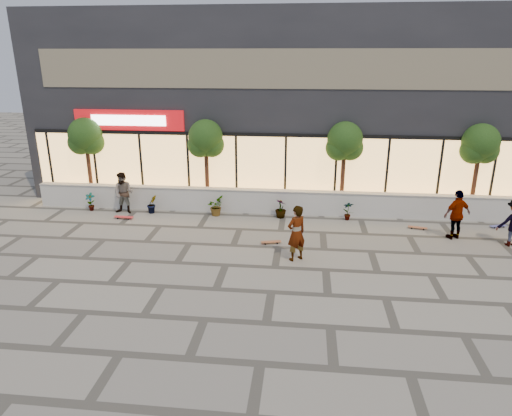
# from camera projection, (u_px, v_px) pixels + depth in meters

# --- Properties ---
(ground) EXTENTS (80.00, 80.00, 0.00)m
(ground) POSITION_uv_depth(u_px,v_px,m) (271.00, 292.00, 13.27)
(ground) COLOR gray
(ground) RESTS_ON ground
(planter_wall) EXTENTS (22.00, 0.42, 1.04)m
(planter_wall) POSITION_uv_depth(u_px,v_px,m) (284.00, 202.00, 19.70)
(planter_wall) COLOR silver
(planter_wall) RESTS_ON ground
(retail_building) EXTENTS (24.00, 9.17, 8.50)m
(retail_building) POSITION_uv_depth(u_px,v_px,m) (290.00, 102.00, 23.67)
(retail_building) COLOR #222327
(retail_building) RESTS_ON ground
(shrub_a) EXTENTS (0.43, 0.29, 0.81)m
(shrub_a) POSITION_uv_depth(u_px,v_px,m) (90.00, 202.00, 20.09)
(shrub_a) COLOR #1C3E13
(shrub_a) RESTS_ON ground
(shrub_b) EXTENTS (0.57, 0.57, 0.81)m
(shrub_b) POSITION_uv_depth(u_px,v_px,m) (152.00, 204.00, 19.80)
(shrub_b) COLOR #1C3E13
(shrub_b) RESTS_ON ground
(shrub_c) EXTENTS (0.68, 0.77, 0.81)m
(shrub_c) POSITION_uv_depth(u_px,v_px,m) (215.00, 206.00, 19.51)
(shrub_c) COLOR #1C3E13
(shrub_c) RESTS_ON ground
(shrub_d) EXTENTS (0.64, 0.64, 0.81)m
(shrub_d) POSITION_uv_depth(u_px,v_px,m) (281.00, 208.00, 19.23)
(shrub_d) COLOR #1C3E13
(shrub_d) RESTS_ON ground
(shrub_e) EXTENTS (0.46, 0.35, 0.81)m
(shrub_e) POSITION_uv_depth(u_px,v_px,m) (348.00, 211.00, 18.94)
(shrub_e) COLOR #1C3E13
(shrub_e) RESTS_ON ground
(tree_west) EXTENTS (1.60, 1.50, 3.92)m
(tree_west) POSITION_uv_depth(u_px,v_px,m) (86.00, 138.00, 20.49)
(tree_west) COLOR #49271A
(tree_west) RESTS_ON ground
(tree_midwest) EXTENTS (1.60, 1.50, 3.92)m
(tree_midwest) POSITION_uv_depth(u_px,v_px,m) (206.00, 141.00, 19.93)
(tree_midwest) COLOR #49271A
(tree_midwest) RESTS_ON ground
(tree_mideast) EXTENTS (1.60, 1.50, 3.92)m
(tree_mideast) POSITION_uv_depth(u_px,v_px,m) (345.00, 144.00, 19.31)
(tree_mideast) COLOR #49271A
(tree_mideast) RESTS_ON ground
(tree_east) EXTENTS (1.60, 1.50, 3.92)m
(tree_east) POSITION_uv_depth(u_px,v_px,m) (480.00, 146.00, 18.75)
(tree_east) COLOR #49271A
(tree_east) RESTS_ON ground
(skater_center) EXTENTS (0.84, 0.79, 1.92)m
(skater_center) POSITION_uv_depth(u_px,v_px,m) (296.00, 233.00, 15.07)
(skater_center) COLOR silver
(skater_center) RESTS_ON ground
(skater_left) EXTENTS (0.93, 0.75, 1.81)m
(skater_left) POSITION_uv_depth(u_px,v_px,m) (124.00, 193.00, 19.62)
(skater_left) COLOR tan
(skater_left) RESTS_ON ground
(skater_right_near) EXTENTS (1.20, 0.87, 1.89)m
(skater_right_near) POSITION_uv_depth(u_px,v_px,m) (457.00, 215.00, 16.86)
(skater_right_near) COLOR silver
(skater_right_near) RESTS_ON ground
(skateboard_center) EXTENTS (0.76, 0.37, 0.09)m
(skateboard_center) POSITION_uv_depth(u_px,v_px,m) (271.00, 242.00, 16.64)
(skateboard_center) COLOR brown
(skateboard_center) RESTS_ON ground
(skateboard_left) EXTENTS (0.83, 0.26, 0.10)m
(skateboard_left) POSITION_uv_depth(u_px,v_px,m) (124.00, 217.00, 19.16)
(skateboard_left) COLOR red
(skateboard_left) RESTS_ON ground
(skateboard_right_near) EXTENTS (0.75, 0.34, 0.09)m
(skateboard_right_near) POSITION_uv_depth(u_px,v_px,m) (418.00, 227.00, 18.04)
(skateboard_right_near) COLOR #9D5533
(skateboard_right_near) RESTS_ON ground
(skateboard_right_far) EXTENTS (0.71, 0.39, 0.08)m
(skateboard_right_far) POSITION_uv_depth(u_px,v_px,m) (498.00, 226.00, 18.20)
(skateboard_right_far) COLOR #54559B
(skateboard_right_far) RESTS_ON ground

